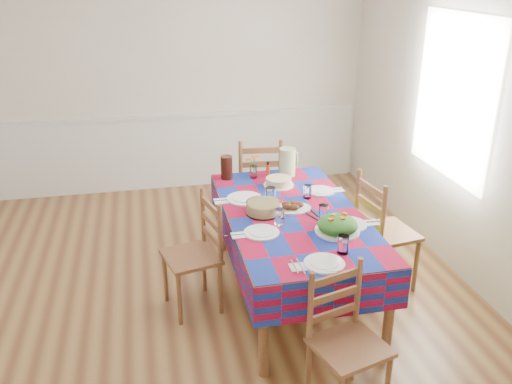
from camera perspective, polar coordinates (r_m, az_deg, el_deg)
room at (r=4.03m, az=-6.07°, el=5.37°), size 4.58×5.08×2.78m
wainscot at (r=6.66m, az=-8.20°, el=4.52°), size 4.41×0.06×0.92m
window_right at (r=5.00m, az=20.05°, el=9.33°), size 0.00×1.40×1.40m
dining_table at (r=4.29m, az=3.92°, el=-3.21°), size 1.04×1.94×0.75m
setting_near_head at (r=3.61m, az=7.83°, el=-6.73°), size 0.44×0.29×0.13m
setting_left_near at (r=3.97m, az=1.21°, el=-3.67°), size 0.47×0.28×0.13m
setting_left_far at (r=4.44m, az=-0.31°, el=-0.59°), size 0.54×0.32×0.14m
setting_right_near at (r=4.11m, az=8.89°, el=-2.93°), size 0.50×0.29×0.13m
setting_right_far at (r=4.61m, az=6.39°, el=0.10°), size 0.45×0.26×0.12m
meat_platter at (r=4.30m, az=3.82°, el=-1.55°), size 0.30×0.22×0.06m
salad_platter at (r=3.97m, az=8.57°, el=-3.50°), size 0.33×0.33×0.14m
pasta_bowl at (r=4.22m, az=0.76°, el=-1.67°), size 0.27×0.27×0.10m
cake at (r=4.75m, az=2.40°, el=1.06°), size 0.26×0.26×0.07m
serving_utensils at (r=4.23m, az=6.08°, el=-2.42°), size 0.13×0.29×0.01m
flower_vase at (r=4.91m, az=-0.29°, el=2.51°), size 0.14×0.11×0.22m
hot_sauce at (r=4.95m, az=1.26°, el=2.43°), size 0.03×0.03×0.14m
green_pitcher at (r=4.97m, az=3.33°, el=3.17°), size 0.15×0.15×0.26m
tea_pitcher at (r=4.90m, az=-3.12°, el=2.60°), size 0.11×0.11×0.21m
name_card at (r=3.49m, az=8.05°, el=-8.27°), size 0.08×0.03×0.02m
chair_near at (r=3.42m, az=9.40°, el=-15.36°), size 0.50×0.48×0.92m
chair_far at (r=5.44m, az=0.34°, el=0.68°), size 0.50×0.48×1.02m
chair_left at (r=4.27m, az=-6.31°, el=-6.62°), size 0.48×0.50×0.94m
chair_right at (r=4.62m, az=13.15°, el=-4.21°), size 0.49×0.51×1.01m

